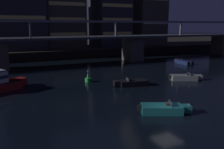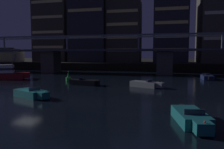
% 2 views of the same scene
% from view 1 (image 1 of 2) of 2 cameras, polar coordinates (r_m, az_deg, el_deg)
% --- Properties ---
extents(ground_plane, '(400.00, 400.00, 0.00)m').
position_cam_1_polar(ground_plane, '(23.70, 13.08, -9.52)').
color(ground_plane, black).
extents(far_riverbank, '(240.00, 80.00, 2.20)m').
position_cam_1_polar(far_riverbank, '(99.69, -16.60, 6.99)').
color(far_riverbank, black).
rests_on(far_riverbank, ground).
extents(river_bridge, '(94.18, 6.40, 9.38)m').
position_cam_1_polar(river_bridge, '(52.46, -9.28, 6.99)').
color(river_bridge, '#4C4944').
rests_on(river_bridge, ground).
extents(tower_central, '(10.23, 9.57, 19.90)m').
position_cam_1_polar(tower_central, '(69.38, -11.49, 14.40)').
color(tower_central, '#38332D').
rests_on(tower_central, far_riverbank).
extents(tower_east_tall, '(9.96, 11.84, 19.97)m').
position_cam_1_polar(tower_east_tall, '(74.83, -0.62, 14.44)').
color(tower_east_tall, '#282833').
rests_on(tower_east_tall, far_riverbank).
extents(speedboat_near_center, '(5.22, 2.54, 1.16)m').
position_cam_1_polar(speedboat_near_center, '(34.03, 4.75, -2.01)').
color(speedboat_near_center, black).
rests_on(speedboat_near_center, ground).
extents(speedboat_near_right, '(4.99, 3.29, 1.16)m').
position_cam_1_polar(speedboat_near_right, '(24.19, 12.18, -7.99)').
color(speedboat_near_right, '#196066').
rests_on(speedboat_near_right, ground).
extents(speedboat_mid_center, '(5.04, 3.18, 1.16)m').
position_cam_1_polar(speedboat_mid_center, '(39.16, 16.98, -0.67)').
color(speedboat_mid_center, gray).
rests_on(speedboat_mid_center, ground).
extents(speedboat_mid_right, '(1.81, 5.19, 1.16)m').
position_cam_1_polar(speedboat_mid_right, '(55.43, 16.67, 2.87)').
color(speedboat_mid_right, '#19234C').
rests_on(speedboat_mid_right, ground).
extents(channel_buoy, '(0.90, 0.90, 1.76)m').
position_cam_1_polar(channel_buoy, '(36.40, -5.73, -1.02)').
color(channel_buoy, green).
rests_on(channel_buoy, ground).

